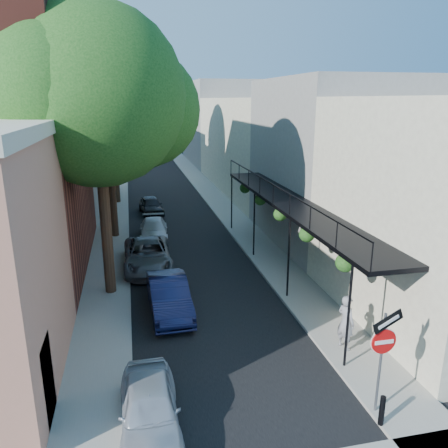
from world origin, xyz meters
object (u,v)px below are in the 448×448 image
bollard (382,411)px  oak_mid (114,115)px  sign_post (383,345)px  parked_car_a (149,408)px  parked_car_e (151,205)px  parked_car_d (154,230)px  oak_far (117,94)px  oak_near (108,100)px  parked_car_c (148,255)px  parked_car_b (169,296)px  pedestrian (346,322)px

bollard → oak_mid: size_ratio=0.08×
sign_post → bollard: (-0.16, -0.47, -1.52)m
parked_car_a → parked_car_e: 21.51m
oak_mid → parked_car_d: oak_mid is taller
oak_far → parked_car_d: bearing=-79.9°
oak_near → parked_car_c: size_ratio=2.37×
parked_car_c → parked_car_e: parked_car_c is taller
sign_post → parked_car_e: (-4.56, 22.19, -1.43)m
sign_post → oak_far: oak_far is taller
parked_car_b → parked_car_e: (0.15, 15.34, -0.07)m
oak_near → parked_car_a: (0.77, -8.58, -7.26)m
bollard → parked_car_c: parked_car_c is taller
sign_post → oak_far: (-6.51, 26.30, 6.22)m
oak_far → pedestrian: 25.46m
bollard → pedestrian: 3.52m
parked_car_c → parked_car_b: bearing=-82.5°
bollard → pedestrian: size_ratio=0.44×
oak_mid → pedestrian: bearing=-63.4°
parked_car_a → parked_car_e: parked_car_a is taller
sign_post → oak_near: (-6.53, 9.29, 5.84)m
oak_near → oak_far: bearing=90.0°
parked_car_d → parked_car_e: parked_car_e is taller
parked_car_b → pedestrian: bearing=-38.3°
bollard → parked_car_a: size_ratio=0.22×
sign_post → oak_near: 12.77m
oak_far → pedestrian: oak_far is taller
oak_mid → parked_car_a: bearing=-87.2°
parked_car_d → pedestrian: size_ratio=2.10×
oak_near → oak_mid: oak_near is taller
sign_post → oak_far: 27.80m
sign_post → pedestrian: size_ratio=1.63×
parked_car_b → parked_car_c: (-0.58, 4.77, -0.01)m
oak_far → parked_car_e: bearing=-64.6°
oak_far → parked_car_b: oak_far is taller
pedestrian → parked_car_e: bearing=-2.2°
parked_car_e → pedestrian: (5.14, -19.26, 0.43)m
bollard → parked_car_b: 8.62m
oak_mid → parked_car_c: bearing=-77.1°
bollard → parked_car_b: size_ratio=0.19×
bollard → oak_mid: (-6.42, 17.73, 6.54)m
oak_mid → parked_car_b: (1.87, -10.41, -6.38)m
bollard → oak_far: 28.58m
bollard → oak_mid: bearing=109.9°
sign_post → bollard: 1.60m
oak_near → oak_far: oak_far is taller
parked_car_c → parked_car_e: 10.59m
sign_post → oak_mid: oak_mid is taller
oak_far → parked_car_c: bearing=-85.2°
sign_post → bollard: size_ratio=3.74×
parked_car_d → parked_car_e: bearing=91.5°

